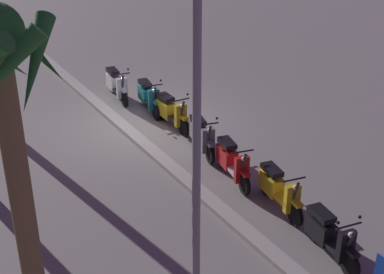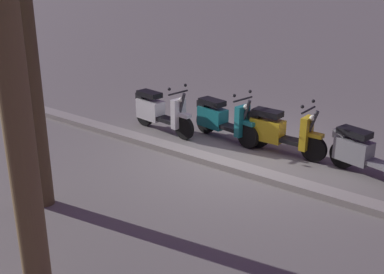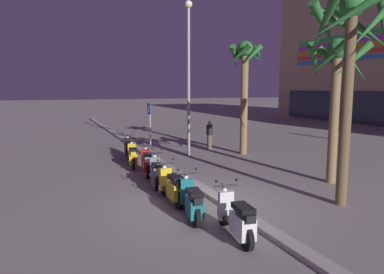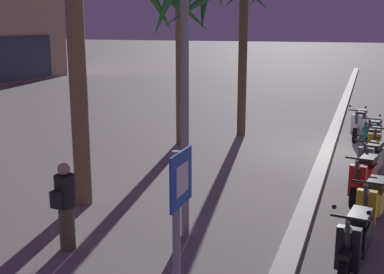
{
  "view_description": "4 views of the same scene",
  "coord_description": "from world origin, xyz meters",
  "px_view_note": "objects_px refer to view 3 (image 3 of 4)",
  "views": [
    {
      "loc": [
        -13.6,
        6.47,
        7.08
      ],
      "look_at": [
        -3.66,
        0.43,
        1.31
      ],
      "focal_mm": 52.68,
      "sensor_mm": 36.0,
      "label": 1
    },
    {
      "loc": [
        -4.63,
        7.57,
        3.71
      ],
      "look_at": [
        0.17,
        1.33,
        0.83
      ],
      "focal_mm": 45.2,
      "sensor_mm": 36.0,
      "label": 2
    },
    {
      "loc": [
        8.62,
        -3.98,
        3.2
      ],
      "look_at": [
        -4.14,
        1.35,
        1.29
      ],
      "focal_mm": 32.85,
      "sensor_mm": 36.0,
      "label": 3
    },
    {
      "loc": [
        -14.76,
        -0.52,
        3.69
      ],
      "look_at": [
        -4.13,
        3.26,
        1.14
      ],
      "focal_mm": 46.38,
      "sensor_mm": 36.0,
      "label": 4
    }
  ],
  "objects_px": {
    "scooter_yellow_mid_front": "(172,187)",
    "scooter_white_last_in_row": "(237,219)",
    "scooter_red_tail_end": "(147,163)",
    "palm_tree_far_corner": "(245,71)",
    "crossing_sign": "(150,120)",
    "street_lamp": "(189,64)",
    "scooter_grey_second_in_line": "(156,173)",
    "scooter_teal_far_back": "(192,202)",
    "scooter_black_gap_after_mid": "(129,149)",
    "palm_tree_by_mall_entrance": "(350,44)",
    "scooter_yellow_lead_nearest": "(133,156)",
    "pedestrian_by_palm_tree": "(343,126)",
    "pedestrian_window_shopping": "(209,134)",
    "palm_tree_near_sign": "(336,77)"
  },
  "relations": [
    {
      "from": "scooter_yellow_mid_front",
      "to": "scooter_teal_far_back",
      "type": "height_order",
      "value": "same"
    },
    {
      "from": "scooter_teal_far_back",
      "to": "palm_tree_far_corner",
      "type": "distance_m",
      "value": 9.88
    },
    {
      "from": "palm_tree_far_corner",
      "to": "pedestrian_by_palm_tree",
      "type": "bearing_deg",
      "value": 100.61
    },
    {
      "from": "scooter_teal_far_back",
      "to": "palm_tree_near_sign",
      "type": "height_order",
      "value": "palm_tree_near_sign"
    },
    {
      "from": "scooter_yellow_lead_nearest",
      "to": "scooter_teal_far_back",
      "type": "distance_m",
      "value": 6.36
    },
    {
      "from": "scooter_yellow_mid_front",
      "to": "palm_tree_far_corner",
      "type": "relative_size",
      "value": 0.33
    },
    {
      "from": "scooter_yellow_mid_front",
      "to": "palm_tree_far_corner",
      "type": "distance_m",
      "value": 8.92
    },
    {
      "from": "scooter_white_last_in_row",
      "to": "street_lamp",
      "type": "xyz_separation_m",
      "value": [
        -9.41,
        2.73,
        3.9
      ]
    },
    {
      "from": "scooter_grey_second_in_line",
      "to": "pedestrian_by_palm_tree",
      "type": "xyz_separation_m",
      "value": [
        -5.5,
        13.75,
        0.47
      ]
    },
    {
      "from": "scooter_white_last_in_row",
      "to": "palm_tree_far_corner",
      "type": "relative_size",
      "value": 0.34
    },
    {
      "from": "palm_tree_far_corner",
      "to": "street_lamp",
      "type": "distance_m",
      "value": 2.74
    },
    {
      "from": "scooter_yellow_lead_nearest",
      "to": "scooter_grey_second_in_line",
      "type": "xyz_separation_m",
      "value": [
        3.18,
        0.02,
        0.0
      ]
    },
    {
      "from": "scooter_black_gap_after_mid",
      "to": "crossing_sign",
      "type": "xyz_separation_m",
      "value": [
        -2.81,
        1.82,
        1.05
      ]
    },
    {
      "from": "scooter_grey_second_in_line",
      "to": "palm_tree_by_mall_entrance",
      "type": "relative_size",
      "value": 0.3
    },
    {
      "from": "scooter_yellow_lead_nearest",
      "to": "palm_tree_by_mall_entrance",
      "type": "relative_size",
      "value": 0.32
    },
    {
      "from": "scooter_red_tail_end",
      "to": "scooter_grey_second_in_line",
      "type": "height_order",
      "value": "scooter_grey_second_in_line"
    },
    {
      "from": "scooter_yellow_lead_nearest",
      "to": "street_lamp",
      "type": "height_order",
      "value": "street_lamp"
    },
    {
      "from": "palm_tree_far_corner",
      "to": "scooter_yellow_mid_front",
      "type": "bearing_deg",
      "value": -45.0
    },
    {
      "from": "scooter_black_gap_after_mid",
      "to": "crossing_sign",
      "type": "distance_m",
      "value": 3.51
    },
    {
      "from": "scooter_red_tail_end",
      "to": "scooter_white_last_in_row",
      "type": "relative_size",
      "value": 0.96
    },
    {
      "from": "palm_tree_near_sign",
      "to": "palm_tree_by_mall_entrance",
      "type": "relative_size",
      "value": 0.85
    },
    {
      "from": "scooter_black_gap_after_mid",
      "to": "scooter_grey_second_in_line",
      "type": "height_order",
      "value": "same"
    },
    {
      "from": "palm_tree_near_sign",
      "to": "street_lamp",
      "type": "height_order",
      "value": "street_lamp"
    },
    {
      "from": "palm_tree_near_sign",
      "to": "scooter_white_last_in_row",
      "type": "bearing_deg",
      "value": -62.04
    },
    {
      "from": "scooter_black_gap_after_mid",
      "to": "scooter_teal_far_back",
      "type": "distance_m",
      "value": 8.24
    },
    {
      "from": "crossing_sign",
      "to": "street_lamp",
      "type": "xyz_separation_m",
      "value": [
        3.08,
        1.06,
        2.86
      ]
    },
    {
      "from": "scooter_teal_far_back",
      "to": "pedestrian_window_shopping",
      "type": "bearing_deg",
      "value": 152.11
    },
    {
      "from": "scooter_yellow_lead_nearest",
      "to": "palm_tree_by_mall_entrance",
      "type": "xyz_separation_m",
      "value": [
        6.9,
        4.25,
        3.92
      ]
    },
    {
      "from": "pedestrian_by_palm_tree",
      "to": "pedestrian_window_shopping",
      "type": "bearing_deg",
      "value": -92.98
    },
    {
      "from": "scooter_yellow_lead_nearest",
      "to": "street_lamp",
      "type": "relative_size",
      "value": 0.25
    },
    {
      "from": "crossing_sign",
      "to": "scooter_black_gap_after_mid",
      "type": "bearing_deg",
      "value": -33.0
    },
    {
      "from": "scooter_white_last_in_row",
      "to": "pedestrian_window_shopping",
      "type": "xyz_separation_m",
      "value": [
        -10.59,
        4.41,
        0.33
      ]
    },
    {
      "from": "scooter_black_gap_after_mid",
      "to": "pedestrian_by_palm_tree",
      "type": "height_order",
      "value": "pedestrian_by_palm_tree"
    },
    {
      "from": "scooter_yellow_mid_front",
      "to": "pedestrian_by_palm_tree",
      "type": "relative_size",
      "value": 1.03
    },
    {
      "from": "scooter_white_last_in_row",
      "to": "palm_tree_by_mall_entrance",
      "type": "xyz_separation_m",
      "value": [
        -0.91,
        3.84,
        3.9
      ]
    },
    {
      "from": "scooter_grey_second_in_line",
      "to": "street_lamp",
      "type": "bearing_deg",
      "value": 146.93
    },
    {
      "from": "scooter_yellow_mid_front",
      "to": "palm_tree_by_mall_entrance",
      "type": "height_order",
      "value": "palm_tree_by_mall_entrance"
    },
    {
      "from": "pedestrian_by_palm_tree",
      "to": "scooter_white_last_in_row",
      "type": "bearing_deg",
      "value": -52.85
    },
    {
      "from": "scooter_teal_far_back",
      "to": "street_lamp",
      "type": "distance_m",
      "value": 9.42
    },
    {
      "from": "palm_tree_far_corner",
      "to": "scooter_red_tail_end",
      "type": "bearing_deg",
      "value": -66.85
    },
    {
      "from": "scooter_black_gap_after_mid",
      "to": "palm_tree_far_corner",
      "type": "height_order",
      "value": "palm_tree_far_corner"
    },
    {
      "from": "scooter_red_tail_end",
      "to": "crossing_sign",
      "type": "relative_size",
      "value": 0.75
    },
    {
      "from": "scooter_yellow_lead_nearest",
      "to": "scooter_yellow_mid_front",
      "type": "distance_m",
      "value": 4.97
    },
    {
      "from": "scooter_yellow_lead_nearest",
      "to": "palm_tree_far_corner",
      "type": "height_order",
      "value": "palm_tree_far_corner"
    },
    {
      "from": "scooter_white_last_in_row",
      "to": "palm_tree_near_sign",
      "type": "relative_size",
      "value": 0.38
    },
    {
      "from": "scooter_teal_far_back",
      "to": "palm_tree_by_mall_entrance",
      "type": "xyz_separation_m",
      "value": [
        0.53,
        4.27,
        3.92
      ]
    },
    {
      "from": "scooter_yellow_mid_front",
      "to": "scooter_white_last_in_row",
      "type": "height_order",
      "value": "same"
    },
    {
      "from": "scooter_teal_far_back",
      "to": "street_lamp",
      "type": "xyz_separation_m",
      "value": [
        -7.97,
        3.16,
        3.92
      ]
    },
    {
      "from": "scooter_teal_far_back",
      "to": "palm_tree_by_mall_entrance",
      "type": "distance_m",
      "value": 5.82
    },
    {
      "from": "scooter_yellow_lead_nearest",
      "to": "scooter_white_last_in_row",
      "type": "distance_m",
      "value": 7.82
    }
  ]
}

